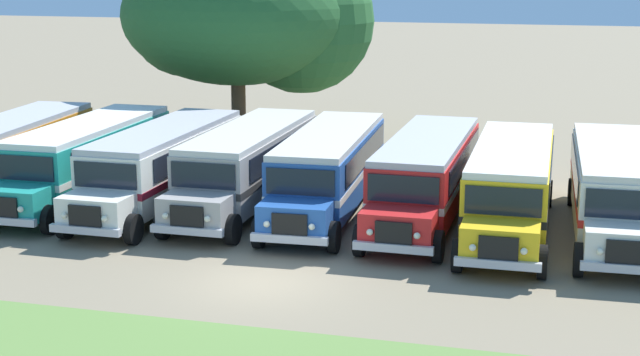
{
  "coord_description": "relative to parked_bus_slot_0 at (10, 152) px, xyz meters",
  "views": [
    {
      "loc": [
        8.03,
        -23.77,
        8.86
      ],
      "look_at": [
        0.0,
        6.22,
        1.6
      ],
      "focal_mm": 52.76,
      "sensor_mm": 36.0,
      "label": 1
    }
  ],
  "objects": [
    {
      "name": "ground_plane",
      "position": [
        12.74,
        -7.5,
        -1.58
      ],
      "size": [
        220.0,
        220.0,
        0.0
      ],
      "primitive_type": "plane",
      "color": "#84755B"
    },
    {
      "name": "parked_bus_slot_5",
      "position": [
        16.11,
        0.42,
        0.0
      ],
      "size": [
        2.78,
        10.85,
        2.82
      ],
      "rotation": [
        0.0,
        0.0,
        -1.58
      ],
      "color": "red",
      "rests_on": "ground_plane"
    },
    {
      "name": "parked_bus_slot_0",
      "position": [
        0.0,
        0.0,
        0.0
      ],
      "size": [
        3.35,
        10.94,
        2.82
      ],
      "rotation": [
        0.0,
        0.0,
        -1.5
      ],
      "color": "orange",
      "rests_on": "ground_plane"
    },
    {
      "name": "parked_bus_slot_3",
      "position": [
        9.53,
        0.53,
        0.0
      ],
      "size": [
        2.7,
        10.84,
        2.82
      ],
      "rotation": [
        0.0,
        0.0,
        -1.57
      ],
      "color": "#9E9993",
      "rests_on": "ground_plane"
    },
    {
      "name": "broad_shade_tree",
      "position": [
        5.64,
        12.22,
        4.52
      ],
      "size": [
        11.9,
        11.51,
        9.54
      ],
      "color": "brown",
      "rests_on": "ground_plane"
    },
    {
      "name": "parked_bus_slot_1",
      "position": [
        3.27,
        0.04,
        0.0
      ],
      "size": [
        2.76,
        10.85,
        2.82
      ],
      "rotation": [
        0.0,
        0.0,
        -1.56
      ],
      "color": "teal",
      "rests_on": "ground_plane"
    },
    {
      "name": "parked_bus_slot_7",
      "position": [
        22.36,
        0.22,
        0.0
      ],
      "size": [
        2.94,
        10.87,
        2.82
      ],
      "rotation": [
        0.0,
        0.0,
        -1.54
      ],
      "color": "silver",
      "rests_on": "ground_plane"
    },
    {
      "name": "parked_bus_slot_2",
      "position": [
        6.5,
        -0.25,
        0.0
      ],
      "size": [
        2.78,
        10.85,
        2.82
      ],
      "rotation": [
        0.0,
        0.0,
        -1.58
      ],
      "color": "silver",
      "rests_on": "ground_plane"
    },
    {
      "name": "parked_bus_slot_6",
      "position": [
        19.06,
        -0.3,
        0.0
      ],
      "size": [
        2.77,
        10.85,
        2.82
      ],
      "rotation": [
        0.0,
        0.0,
        -1.56
      ],
      "color": "yellow",
      "rests_on": "ground_plane"
    },
    {
      "name": "parked_bus_slot_4",
      "position": [
        12.59,
        0.49,
        0.0
      ],
      "size": [
        3.1,
        10.89,
        2.82
      ],
      "rotation": [
        0.0,
        0.0,
        -1.52
      ],
      "color": "#23519E",
      "rests_on": "ground_plane"
    }
  ]
}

